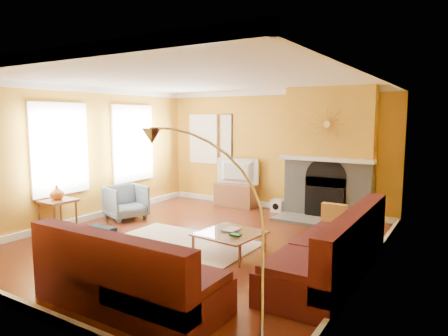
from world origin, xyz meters
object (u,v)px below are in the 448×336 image
Objects in this scene: sectional_sofa at (235,239)px; media_console at (236,195)px; coffee_table at (230,243)px; arc_lamp at (208,242)px; side_table at (58,216)px; armchair at (126,202)px.

media_console is (-1.99, 3.46, -0.18)m from sectional_sofa.
media_console is at bearing 118.41° from coffee_table.
sectional_sofa is at bearing -52.73° from coffee_table.
media_console is 0.49× the size of arc_lamp.
arc_lamp is at bearing -67.43° from sectional_sofa.
coffee_table is at bearing 11.20° from side_table.
media_console is 1.29× the size of armchair.
arc_lamp reaches higher than armchair.
side_table is (-1.66, -3.58, 0.04)m from media_console.
sectional_sofa reaches higher than media_console.
armchair is at bearing 143.62° from arc_lamp.
arc_lamp reaches higher than media_console.
side_table is at bearing 159.83° from arc_lamp.
sectional_sofa is at bearing -60.14° from media_console.
arc_lamp reaches higher than side_table.
sectional_sofa is 3.99m from media_console.
armchair is at bearing 165.47° from coffee_table.
media_console is at bearing 117.54° from arc_lamp.
side_table is (-0.26, -1.41, -0.04)m from armchair.
arc_lamp reaches higher than coffee_table.
sectional_sofa is 1.94m from arc_lamp.
arc_lamp is (1.11, -2.24, 0.81)m from coffee_table.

